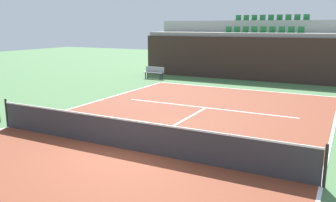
{
  "coord_description": "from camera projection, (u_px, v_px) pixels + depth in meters",
  "views": [
    {
      "loc": [
        5.8,
        -8.55,
        3.76
      ],
      "look_at": [
        0.3,
        2.0,
        1.2
      ],
      "focal_mm": 37.62,
      "sensor_mm": 36.0,
      "label": 1
    }
  ],
  "objects": [
    {
      "name": "sideline_left",
      "position": [
        9.0,
        127.0,
        13.29
      ],
      "size": [
        0.1,
        24.0,
        0.0
      ],
      "primitive_type": "cube",
      "color": "white",
      "rests_on": "court_surface"
    },
    {
      "name": "ground_plane",
      "position": [
        129.0,
        150.0,
        10.82
      ],
      "size": [
        80.0,
        80.0,
        0.0
      ],
      "primitive_type": "plane",
      "color": "#477042"
    },
    {
      "name": "service_line_far",
      "position": [
        206.0,
        108.0,
        16.37
      ],
      "size": [
        8.26,
        0.1,
        0.0
      ],
      "primitive_type": "cube",
      "color": "white",
      "rests_on": "court_surface"
    },
    {
      "name": "back_wall",
      "position": [
        257.0,
        59.0,
        24.16
      ],
      "size": [
        17.19,
        0.3,
        2.99
      ],
      "primitive_type": "cube",
      "color": "#33231E",
      "rests_on": "ground_plane"
    },
    {
      "name": "centre_service_line",
      "position": [
        176.0,
        124.0,
        13.6
      ],
      "size": [
        0.1,
        6.4,
        0.0
      ],
      "primitive_type": "cube",
      "color": "white",
      "rests_on": "court_surface"
    },
    {
      "name": "seating_row_upper",
      "position": [
        271.0,
        19.0,
        26.91
      ],
      "size": [
        5.56,
        0.44,
        0.44
      ],
      "color": "#1E6633",
      "rests_on": "stands_tier_upper"
    },
    {
      "name": "seating_row_lower",
      "position": [
        263.0,
        31.0,
        25.01
      ],
      "size": [
        5.56,
        0.44,
        0.44
      ],
      "color": "#1E6633",
      "rests_on": "stands_tier_lower"
    },
    {
      "name": "player_bench",
      "position": [
        154.0,
        72.0,
        25.31
      ],
      "size": [
        1.5,
        0.4,
        0.85
      ],
      "color": "#99999E",
      "rests_on": "ground_plane"
    },
    {
      "name": "sideline_right",
      "position": [
        321.0,
        186.0,
        8.36
      ],
      "size": [
        0.1,
        24.0,
        0.0
      ],
      "primitive_type": "cube",
      "color": "white",
      "rests_on": "court_surface"
    },
    {
      "name": "court_surface",
      "position": [
        129.0,
        150.0,
        10.82
      ],
      "size": [
        11.0,
        24.0,
        0.01
      ],
      "primitive_type": "cube",
      "color": "brown",
      "rests_on": "ground_plane"
    },
    {
      "name": "tennis_net",
      "position": [
        129.0,
        134.0,
        10.72
      ],
      "size": [
        11.08,
        0.08,
        1.07
      ],
      "color": "black",
      "rests_on": "court_surface"
    },
    {
      "name": "stands_tier_upper",
      "position": [
        269.0,
        48.0,
        27.29
      ],
      "size": [
        17.19,
        2.4,
        4.14
      ],
      "primitive_type": "cube",
      "color": "#9E9E99",
      "rests_on": "ground_plane"
    },
    {
      "name": "stands_tier_lower",
      "position": [
        261.0,
        56.0,
        25.3
      ],
      "size": [
        17.19,
        2.4,
        3.26
      ],
      "primitive_type": "cube",
      "color": "#9E9E99",
      "rests_on": "ground_plane"
    },
    {
      "name": "baseline_far",
      "position": [
        240.0,
        89.0,
        21.18
      ],
      "size": [
        11.0,
        0.1,
        0.0
      ],
      "primitive_type": "cube",
      "color": "white",
      "rests_on": "court_surface"
    }
  ]
}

